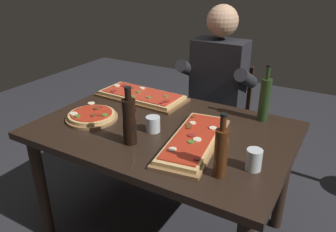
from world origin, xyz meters
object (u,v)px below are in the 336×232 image
(pizza_round_far, at_px, (92,116))
(tumbler_near_camera, at_px, (254,161))
(dining_table, at_px, (164,142))
(pizza_rectangular_front, at_px, (142,96))
(seated_diner, at_px, (216,88))
(vinegar_bottle_green, at_px, (129,120))
(diner_chair, at_px, (220,114))
(pizza_rectangular_left, at_px, (194,140))
(wine_bottle_dark, at_px, (221,152))
(oil_bottle_amber, at_px, (265,99))
(tumbler_far_side, at_px, (153,124))

(pizza_round_far, height_order, tumbler_near_camera, tumbler_near_camera)
(dining_table, height_order, tumbler_near_camera, tumbler_near_camera)
(pizza_rectangular_front, bearing_deg, dining_table, -40.42)
(dining_table, relative_size, seated_diner, 1.05)
(vinegar_bottle_green, xyz_separation_m, diner_chair, (0.06, 1.09, -0.38))
(pizza_rectangular_left, relative_size, wine_bottle_dark, 2.18)
(pizza_rectangular_front, distance_m, pizza_rectangular_left, 0.70)
(dining_table, bearing_deg, oil_bottle_amber, 39.84)
(wine_bottle_dark, bearing_deg, pizza_rectangular_left, 137.76)
(wine_bottle_dark, distance_m, oil_bottle_amber, 0.66)
(diner_chair, xyz_separation_m, seated_diner, (-0.00, -0.12, 0.26))
(dining_table, bearing_deg, pizza_rectangular_left, -19.18)
(pizza_rectangular_front, relative_size, seated_diner, 0.46)
(pizza_rectangular_left, xyz_separation_m, oil_bottle_amber, (0.22, 0.46, 0.11))
(pizza_rectangular_left, height_order, tumbler_near_camera, tumbler_near_camera)
(pizza_rectangular_front, distance_m, vinegar_bottle_green, 0.63)
(pizza_rectangular_front, xyz_separation_m, wine_bottle_dark, (0.80, -0.58, 0.10))
(tumbler_far_side, bearing_deg, wine_bottle_dark, -23.99)
(oil_bottle_amber, relative_size, tumbler_near_camera, 3.38)
(dining_table, distance_m, pizza_rectangular_front, 0.48)
(dining_table, relative_size, wine_bottle_dark, 4.76)
(vinegar_bottle_green, bearing_deg, pizza_rectangular_front, 118.99)
(diner_chair, height_order, seated_diner, seated_diner)
(tumbler_near_camera, xyz_separation_m, tumbler_far_side, (-0.59, 0.09, -0.00))
(wine_bottle_dark, distance_m, tumbler_near_camera, 0.18)
(dining_table, distance_m, tumbler_near_camera, 0.60)
(pizza_rectangular_front, bearing_deg, tumbler_near_camera, -26.75)
(pizza_round_far, relative_size, seated_diner, 0.23)
(pizza_round_far, distance_m, wine_bottle_dark, 0.89)
(seated_diner, bearing_deg, pizza_rectangular_left, -74.84)
(dining_table, bearing_deg, pizza_rectangular_front, 139.58)
(tumbler_near_camera, height_order, diner_chair, diner_chair)
(pizza_round_far, bearing_deg, wine_bottle_dark, -10.49)
(tumbler_near_camera, bearing_deg, pizza_rectangular_front, 153.25)
(dining_table, bearing_deg, tumbler_far_side, -110.12)
(wine_bottle_dark, relative_size, diner_chair, 0.34)
(pizza_rectangular_left, relative_size, seated_diner, 0.48)
(vinegar_bottle_green, bearing_deg, seated_diner, 86.29)
(tumbler_far_side, bearing_deg, dining_table, 69.88)
(vinegar_bottle_green, bearing_deg, pizza_round_far, 162.00)
(pizza_rectangular_front, relative_size, tumbler_near_camera, 6.22)
(wine_bottle_dark, height_order, oil_bottle_amber, oil_bottle_amber)
(dining_table, distance_m, tumbler_far_side, 0.16)
(wine_bottle_dark, xyz_separation_m, tumbler_near_camera, (0.11, 0.12, -0.08))
(seated_diner, bearing_deg, diner_chair, 90.00)
(tumbler_near_camera, bearing_deg, pizza_rectangular_left, 166.49)
(pizza_rectangular_front, xyz_separation_m, pizza_round_far, (-0.07, -0.42, -0.00))
(oil_bottle_amber, relative_size, seated_diner, 0.25)
(dining_table, height_order, pizza_round_far, pizza_round_far)
(dining_table, distance_m, vinegar_bottle_green, 0.33)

